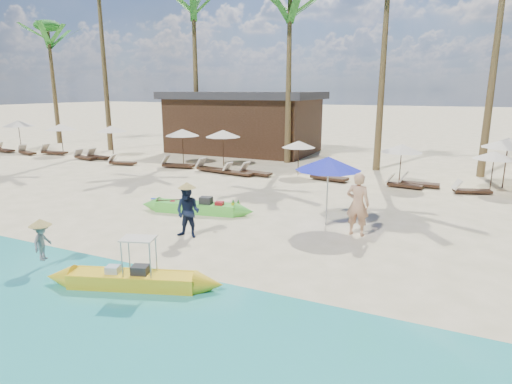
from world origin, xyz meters
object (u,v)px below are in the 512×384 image
at_px(green_canoe, 196,207).
at_px(tourist, 358,204).
at_px(blue_umbrella, 328,163).
at_px(yellow_canoe, 133,280).

distance_m(green_canoe, tourist, 5.95).
bearing_deg(blue_umbrella, yellow_canoe, -112.96).
bearing_deg(yellow_canoe, tourist, 37.82).
distance_m(yellow_canoe, tourist, 7.07).
bearing_deg(tourist, green_canoe, 3.33).
relative_size(yellow_canoe, blue_umbrella, 1.95).
relative_size(green_canoe, blue_umbrella, 2.09).
distance_m(tourist, blue_umbrella, 1.68).
xyz_separation_m(yellow_canoe, tourist, (3.86, 5.87, 0.80)).
bearing_deg(green_canoe, yellow_canoe, -81.73).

